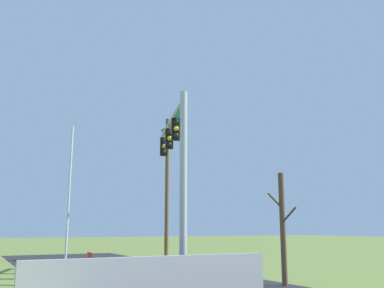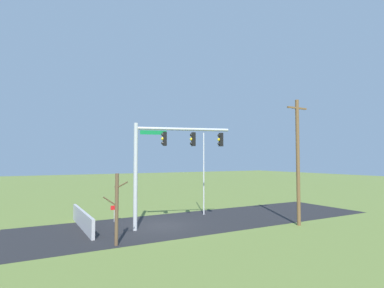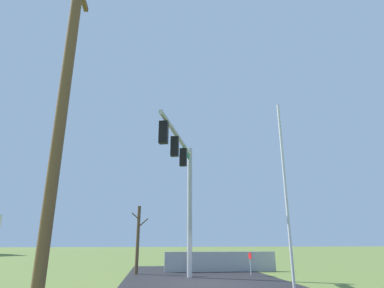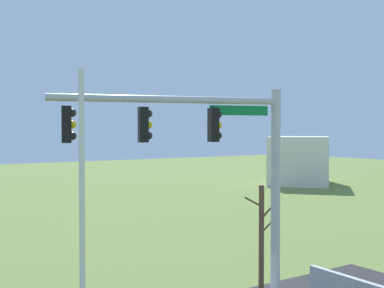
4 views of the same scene
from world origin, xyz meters
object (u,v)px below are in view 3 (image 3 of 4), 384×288
object	(u,v)px
bare_tree	(138,238)
open_sign	(250,259)
utility_pole	(61,115)
flagpole	(286,194)
signal_mast	(183,177)

from	to	relation	value
bare_tree	open_sign	distance (m)	6.73
utility_pole	flagpole	bearing A→B (deg)	-61.49
signal_mast	utility_pole	bearing A→B (deg)	157.84
signal_mast	utility_pole	size ratio (longest dim) A/B	0.79
flagpole	bare_tree	world-z (taller)	flagpole
signal_mast	utility_pole	world-z (taller)	utility_pole
signal_mast	bare_tree	bearing A→B (deg)	31.74
flagpole	utility_pole	size ratio (longest dim) A/B	0.77
utility_pole	bare_tree	world-z (taller)	utility_pole
signal_mast	flagpole	distance (m)	6.35
utility_pole	signal_mast	bearing A→B (deg)	-22.16
bare_tree	open_sign	bearing A→B (deg)	-104.03
flagpole	open_sign	size ratio (longest dim) A/B	5.75
flagpole	bare_tree	bearing A→B (deg)	31.92
signal_mast	flagpole	size ratio (longest dim) A/B	1.02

